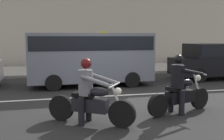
% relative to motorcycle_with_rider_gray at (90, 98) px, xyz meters
% --- Properties ---
extents(ground_plane, '(80.00, 80.00, 0.00)m').
position_rel_motorcycle_with_rider_gray_xyz_m(ground_plane, '(1.14, 1.90, -0.63)').
color(ground_plane, black).
extents(sidewalk_slab, '(40.00, 4.40, 0.14)m').
position_rel_motorcycle_with_rider_gray_xyz_m(sidewalk_slab, '(1.14, 9.90, -0.56)').
color(sidewalk_slab, '#99968E').
rests_on(sidewalk_slab, ground_plane).
extents(building_facade, '(40.00, 1.40, 9.30)m').
position_rel_motorcycle_with_rider_gray_xyz_m(building_facade, '(1.14, 13.30, 4.02)').
color(building_facade, '#A89E8E').
rests_on(building_facade, ground_plane).
extents(lane_marking_stripe, '(18.00, 0.14, 0.01)m').
position_rel_motorcycle_with_rider_gray_xyz_m(lane_marking_stripe, '(0.22, 2.80, -0.63)').
color(lane_marking_stripe, silver).
rests_on(lane_marking_stripe, ground_plane).
extents(motorcycle_with_rider_gray, '(1.92, 1.29, 1.56)m').
position_rel_motorcycle_with_rider_gray_xyz_m(motorcycle_with_rider_gray, '(0.00, 0.00, 0.00)').
color(motorcycle_with_rider_gray, black).
rests_on(motorcycle_with_rider_gray, ground_plane).
extents(motorcycle_with_rider_black_leather, '(2.10, 0.93, 1.59)m').
position_rel_motorcycle_with_rider_gray_xyz_m(motorcycle_with_rider_black_leather, '(2.51, 0.36, 0.01)').
color(motorcycle_with_rider_black_leather, black).
rests_on(motorcycle_with_rider_black_leather, ground_plane).
extents(parked_van_slate_gray, '(5.04, 1.96, 2.20)m').
position_rel_motorcycle_with_rider_gray_xyz_m(parked_van_slate_gray, '(0.79, 5.01, 0.65)').
color(parked_van_slate_gray, slate).
rests_on(parked_van_slate_gray, ground_plane).
extents(parked_sedan_black, '(4.27, 1.82, 1.72)m').
position_rel_motorcycle_with_rider_gray_xyz_m(parked_sedan_black, '(6.92, 5.35, 0.25)').
color(parked_sedan_black, black).
rests_on(parked_sedan_black, ground_plane).
extents(street_sign_post, '(0.44, 0.08, 2.28)m').
position_rel_motorcycle_with_rider_gray_xyz_m(street_sign_post, '(2.47, 10.48, 0.90)').
color(street_sign_post, gray).
rests_on(street_sign_post, sidewalk_slab).
extents(pedestrian_bystander, '(0.34, 0.34, 1.68)m').
position_rel_motorcycle_with_rider_gray_xyz_m(pedestrian_bystander, '(4.66, 9.97, 0.49)').
color(pedestrian_bystander, black).
rests_on(pedestrian_bystander, sidewalk_slab).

